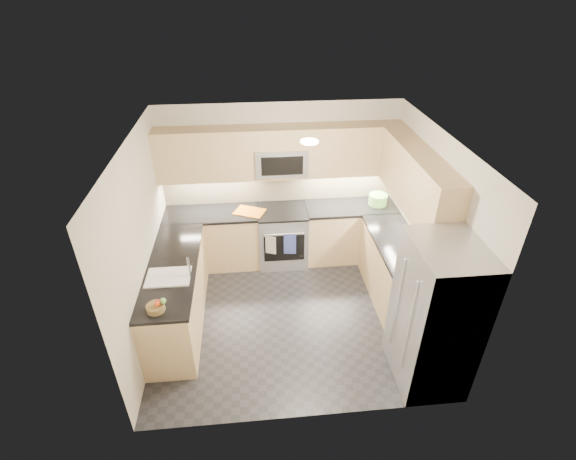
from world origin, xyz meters
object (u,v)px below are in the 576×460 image
at_px(refrigerator, 435,316).
at_px(fruit_basket, 156,308).
at_px(gas_range, 282,236).
at_px(cutting_board, 250,212).
at_px(utensil_bowl, 378,199).
at_px(microwave, 281,161).

height_order(refrigerator, fruit_basket, refrigerator).
xyz_separation_m(gas_range, refrigerator, (1.45, -2.43, 0.45)).
relative_size(refrigerator, cutting_board, 4.10).
distance_m(refrigerator, cutting_board, 3.10).
relative_size(gas_range, utensil_bowl, 3.16).
relative_size(refrigerator, fruit_basket, 9.09).
bearing_deg(utensil_bowl, gas_range, -178.37).
bearing_deg(fruit_basket, utensil_bowl, 34.81).
bearing_deg(gas_range, fruit_basket, -126.61).
height_order(microwave, utensil_bowl, microwave).
distance_m(gas_range, fruit_basket, 2.65).
bearing_deg(utensil_bowl, cutting_board, -178.21).
bearing_deg(cutting_board, gas_range, 2.29).
bearing_deg(microwave, fruit_basket, -125.03).
height_order(refrigerator, cutting_board, refrigerator).
distance_m(microwave, fruit_basket, 2.80).
bearing_deg(utensil_bowl, refrigerator, -91.45).
distance_m(gas_range, refrigerator, 2.86).
relative_size(utensil_bowl, cutting_board, 0.66).
height_order(gas_range, utensil_bowl, utensil_bowl).
bearing_deg(microwave, utensil_bowl, -3.10).
distance_m(microwave, utensil_bowl, 1.66).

